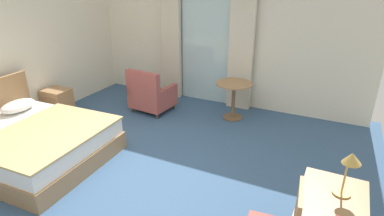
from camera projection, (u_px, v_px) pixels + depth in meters
ground at (137, 178)px, 4.39m from camera, size 6.27×6.81×0.10m
wall_back at (222, 35)px, 6.42m from camera, size 5.87×0.12×2.84m
balcony_glass_door at (207, 43)px, 6.55m from camera, size 1.12×0.02×2.50m
curtain_panel_left at (171, 40)px, 6.77m from camera, size 0.42×0.10×2.52m
curtain_panel_right at (241, 47)px, 6.15m from camera, size 0.49×0.10×2.52m
bed at (30, 142)px, 4.66m from camera, size 2.15×1.84×1.02m
nightstand at (58, 103)px, 6.11m from camera, size 0.49×0.39×0.55m
desk_lamp at (350, 164)px, 2.73m from camera, size 0.19×0.17×0.43m
armchair_by_window at (151, 95)px, 6.31m from camera, size 0.80×0.76×0.88m
round_cafe_table at (234, 92)px, 5.93m from camera, size 0.68×0.68×0.71m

